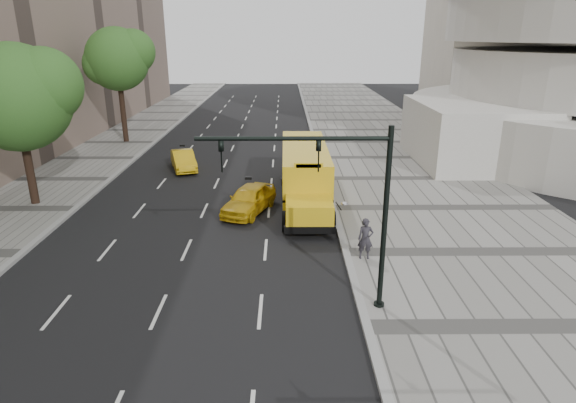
{
  "coord_description": "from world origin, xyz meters",
  "views": [
    {
      "loc": [
        3.35,
        -24.39,
        9.02
      ],
      "look_at": [
        3.5,
        -4.0,
        1.9
      ],
      "focal_mm": 30.0,
      "sensor_mm": 36.0,
      "label": 1
    }
  ],
  "objects_px": {
    "tree_b": "(18,97)",
    "taxi_near": "(249,199)",
    "tree_c": "(118,59)",
    "taxi_far": "(184,160)",
    "pedestrian": "(365,239)",
    "school_bus": "(305,169)",
    "traffic_signal": "(342,198)"
  },
  "relations": [
    {
      "from": "tree_b",
      "to": "school_bus",
      "type": "bearing_deg",
      "value": 4.37
    },
    {
      "from": "tree_c",
      "to": "taxi_far",
      "type": "relative_size",
      "value": 2.37
    },
    {
      "from": "taxi_far",
      "to": "pedestrian",
      "type": "distance_m",
      "value": 17.86
    },
    {
      "from": "tree_b",
      "to": "taxi_far",
      "type": "relative_size",
      "value": 2.14
    },
    {
      "from": "traffic_signal",
      "to": "tree_b",
      "type": "bearing_deg",
      "value": 145.26
    },
    {
      "from": "taxi_near",
      "to": "traffic_signal",
      "type": "relative_size",
      "value": 0.67
    },
    {
      "from": "tree_c",
      "to": "school_bus",
      "type": "distance_m",
      "value": 21.89
    },
    {
      "from": "tree_b",
      "to": "taxi_near",
      "type": "distance_m",
      "value": 13.0
    },
    {
      "from": "tree_b",
      "to": "taxi_near",
      "type": "height_order",
      "value": "tree_b"
    },
    {
      "from": "tree_c",
      "to": "taxi_near",
      "type": "relative_size",
      "value": 2.24
    },
    {
      "from": "tree_b",
      "to": "taxi_far",
      "type": "height_order",
      "value": "tree_b"
    },
    {
      "from": "taxi_near",
      "to": "pedestrian",
      "type": "relative_size",
      "value": 2.46
    },
    {
      "from": "taxi_near",
      "to": "taxi_far",
      "type": "distance_m",
      "value": 10.03
    },
    {
      "from": "school_bus",
      "to": "pedestrian",
      "type": "relative_size",
      "value": 6.61
    },
    {
      "from": "tree_c",
      "to": "traffic_signal",
      "type": "relative_size",
      "value": 1.51
    },
    {
      "from": "taxi_far",
      "to": "pedestrian",
      "type": "bearing_deg",
      "value": -72.48
    },
    {
      "from": "tree_b",
      "to": "taxi_far",
      "type": "bearing_deg",
      "value": 48.05
    },
    {
      "from": "tree_b",
      "to": "tree_c",
      "type": "height_order",
      "value": "tree_c"
    },
    {
      "from": "school_bus",
      "to": "pedestrian",
      "type": "distance_m",
      "value": 8.55
    },
    {
      "from": "taxi_near",
      "to": "taxi_far",
      "type": "bearing_deg",
      "value": 141.48
    },
    {
      "from": "pedestrian",
      "to": "tree_b",
      "type": "bearing_deg",
      "value": 159.14
    },
    {
      "from": "tree_b",
      "to": "taxi_near",
      "type": "bearing_deg",
      "value": -5.6
    },
    {
      "from": "tree_c",
      "to": "school_bus",
      "type": "xyz_separation_m",
      "value": [
        14.9,
        -15.13,
        -5.33
      ]
    },
    {
      "from": "pedestrian",
      "to": "school_bus",
      "type": "bearing_deg",
      "value": 106.56
    },
    {
      "from": "traffic_signal",
      "to": "tree_c",
      "type": "bearing_deg",
      "value": 119.94
    },
    {
      "from": "tree_b",
      "to": "taxi_near",
      "type": "xyz_separation_m",
      "value": [
        11.85,
        -1.16,
        -5.23
      ]
    },
    {
      "from": "tree_b",
      "to": "traffic_signal",
      "type": "xyz_separation_m",
      "value": [
        15.59,
        -10.81,
        -1.87
      ]
    },
    {
      "from": "tree_b",
      "to": "tree_c",
      "type": "distance_m",
      "value": 16.3
    },
    {
      "from": "tree_b",
      "to": "tree_c",
      "type": "relative_size",
      "value": 0.9
    },
    {
      "from": "taxi_far",
      "to": "tree_c",
      "type": "bearing_deg",
      "value": 108.98
    },
    {
      "from": "school_bus",
      "to": "pedestrian",
      "type": "bearing_deg",
      "value": -75.12
    },
    {
      "from": "school_bus",
      "to": "tree_c",
      "type": "bearing_deg",
      "value": 134.57
    }
  ]
}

